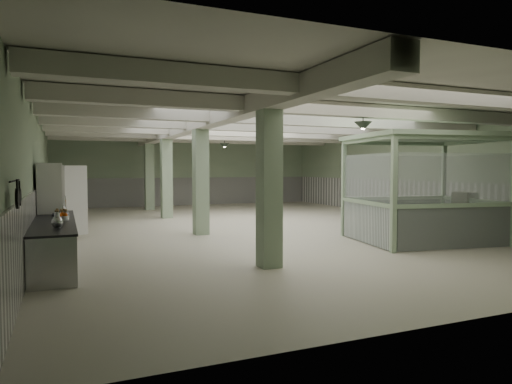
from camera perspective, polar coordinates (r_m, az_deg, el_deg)
name	(u,v)px	position (r m, az deg, el deg)	size (l,w,h in m)	color
floor	(263,226)	(15.84, 0.85, -4.31)	(20.00, 20.00, 0.00)	beige
ceiling	(263,122)	(15.79, 0.86, 8.75)	(14.00, 20.00, 0.02)	white
wall_back	(189,172)	(25.19, -8.36, 2.48)	(14.00, 0.02, 3.60)	#91A483
wall_left	(38,176)	(14.40, -25.58, 1.85)	(0.02, 20.00, 3.60)	#91A483
wall_right	(421,174)	(19.61, 19.94, 2.19)	(0.02, 20.00, 3.60)	#91A483
wainscot_left	(40,212)	(14.45, -25.38, -2.32)	(0.05, 19.90, 1.50)	white
wainscot_right	(420,199)	(19.64, 19.83, -0.88)	(0.05, 19.90, 1.50)	white
wainscot_back	(189,191)	(25.20, -8.32, 0.09)	(13.90, 0.05, 1.50)	white
girder	(192,126)	(14.95, -8.04, 8.21)	(0.45, 19.90, 0.40)	beige
beam_a	(421,95)	(9.46, 19.89, 11.36)	(13.90, 0.35, 0.32)	beige
beam_b	(346,110)	(11.41, 11.20, 10.01)	(13.90, 0.35, 0.32)	beige
beam_c	(297,120)	(13.54, 5.18, 8.94)	(13.90, 0.35, 0.32)	beige
beam_d	(263,127)	(15.78, 0.86, 8.10)	(13.90, 0.35, 0.32)	beige
beam_e	(237,132)	(18.09, -2.36, 7.45)	(13.90, 0.35, 0.32)	beige
beam_f	(217,137)	(20.44, -4.84, 6.93)	(13.90, 0.35, 0.32)	beige
beam_g	(202,140)	(22.82, -6.80, 6.50)	(13.90, 0.35, 0.32)	beige
column_a	(269,179)	(9.22, 1.66, 1.65)	(0.42, 0.42, 3.60)	#93AC8A
column_b	(201,175)	(13.92, -6.93, 2.09)	(0.42, 0.42, 3.60)	#93AC8A
column_c	(166,174)	(18.78, -11.14, 2.28)	(0.42, 0.42, 3.60)	#93AC8A
column_d	(149,173)	(22.71, -13.20, 2.37)	(0.42, 0.42, 3.60)	#93AC8A
hook_rail	(15,181)	(6.81, -27.94, 1.25)	(0.02, 0.02, 1.20)	black
pendant_front	(363,126)	(11.65, 13.23, 8.01)	(0.44, 0.44, 0.22)	#2B382A
pendant_mid	(270,139)	(16.41, 1.76, 6.61)	(0.44, 0.44, 0.22)	#2B382A
pendant_back	(225,146)	(21.05, -3.96, 5.81)	(0.44, 0.44, 0.22)	#2B382A
prep_counter	(54,241)	(10.62, -23.89, -5.68)	(0.83, 4.73, 0.91)	#B0B0B5
pitcher_near	(63,209)	(12.03, -23.03, -1.98)	(0.17, 0.19, 0.25)	#B0B0B5
pitcher_far	(57,220)	(9.22, -23.61, -3.28)	(0.20, 0.23, 0.30)	#B0B0B5
veg_colander	(61,212)	(11.53, -23.23, -2.36)	(0.39, 0.39, 0.18)	#3E3E43
orange_bowl	(62,219)	(10.48, -23.04, -3.09)	(0.27, 0.27, 0.10)	#B2B2B7
skillet_near	(17,199)	(6.53, -27.67, -0.74)	(0.26, 0.26, 0.04)	black
skillet_far	(20,197)	(6.86, -27.45, -0.57)	(0.23, 0.23, 0.03)	black
walkin_cooler	(52,205)	(13.11, -24.12, -1.53)	(1.09, 2.27, 2.08)	silver
guard_booth	(422,171)	(13.33, 20.09, 2.50)	(4.08, 3.61, 2.93)	#9CBA95
filing_cabinet	(464,214)	(14.82, 24.59, -2.55)	(0.42, 0.60, 1.31)	#5A5B4C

